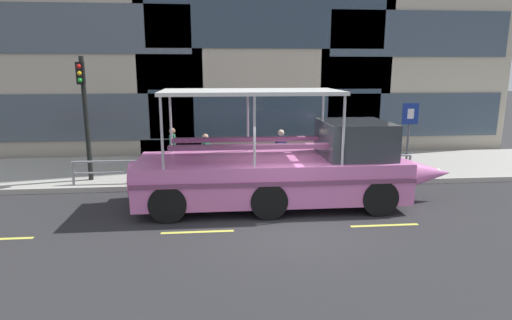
% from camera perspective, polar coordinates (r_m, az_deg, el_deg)
% --- Properties ---
extents(ground_plane, '(120.00, 120.00, 0.00)m').
position_cam_1_polar(ground_plane, '(11.59, 4.34, -7.88)').
color(ground_plane, '#2B2B2D').
extents(sidewalk, '(32.00, 4.80, 0.18)m').
position_cam_1_polar(sidewalk, '(16.88, 1.15, -1.07)').
color(sidewalk, '#A8A59E').
rests_on(sidewalk, ground_plane).
extents(curb_edge, '(32.00, 0.18, 0.18)m').
position_cam_1_polar(curb_edge, '(14.49, 2.28, -3.34)').
color(curb_edge, '#B2ADA3').
rests_on(curb_edge, ground_plane).
extents(lane_centreline, '(25.80, 0.12, 0.01)m').
position_cam_1_polar(lane_centreline, '(10.94, 4.98, -9.14)').
color(lane_centreline, '#DBD64C').
rests_on(lane_centreline, ground_plane).
extents(curb_guardrail, '(11.69, 0.09, 0.80)m').
position_cam_1_polar(curb_guardrail, '(14.58, -1.16, -0.67)').
color(curb_guardrail, gray).
rests_on(curb_guardrail, sidewalk).
extents(traffic_light_pole, '(0.24, 0.46, 4.18)m').
position_cam_1_polar(traffic_light_pole, '(15.39, -22.00, 6.63)').
color(traffic_light_pole, black).
rests_on(traffic_light_pole, sidewalk).
extents(parking_sign, '(0.60, 0.12, 2.56)m').
position_cam_1_polar(parking_sign, '(16.46, 19.86, 4.34)').
color(parking_sign, '#4C4F54').
rests_on(parking_sign, sidewalk).
extents(duck_tour_boat, '(9.53, 2.63, 3.38)m').
position_cam_1_polar(duck_tour_boat, '(12.48, 4.40, -1.25)').
color(duck_tour_boat, pink).
rests_on(duck_tour_boat, ground_plane).
extents(pedestrian_near_bow, '(0.51, 0.24, 1.76)m').
position_cam_1_polar(pedestrian_near_bow, '(16.62, 14.43, 2.38)').
color(pedestrian_near_bow, '#1E2338').
rests_on(pedestrian_near_bow, sidewalk).
extents(pedestrian_mid_left, '(0.44, 0.29, 1.65)m').
position_cam_1_polar(pedestrian_mid_left, '(15.31, 3.35, 1.67)').
color(pedestrian_mid_left, black).
rests_on(pedestrian_mid_left, sidewalk).
extents(pedestrian_mid_right, '(0.30, 0.38, 1.54)m').
position_cam_1_polar(pedestrian_mid_right, '(15.15, -6.75, 1.23)').
color(pedestrian_mid_right, black).
rests_on(pedestrian_mid_right, sidewalk).
extents(pedestrian_near_stern, '(0.23, 0.48, 1.66)m').
position_cam_1_polar(pedestrian_near_stern, '(15.89, -11.10, 1.88)').
color(pedestrian_near_stern, '#1E2338').
rests_on(pedestrian_near_stern, sidewalk).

